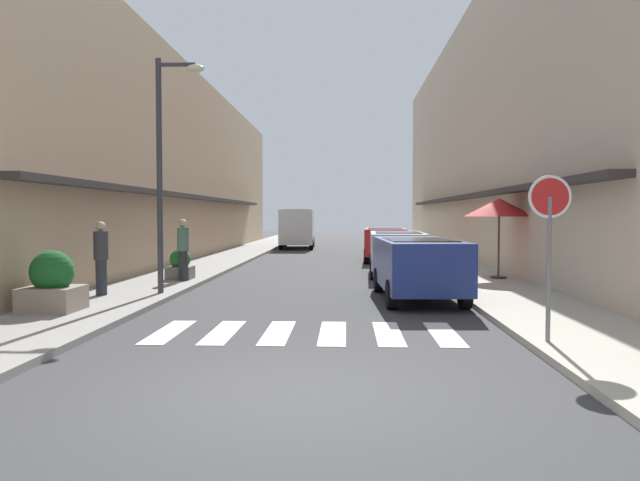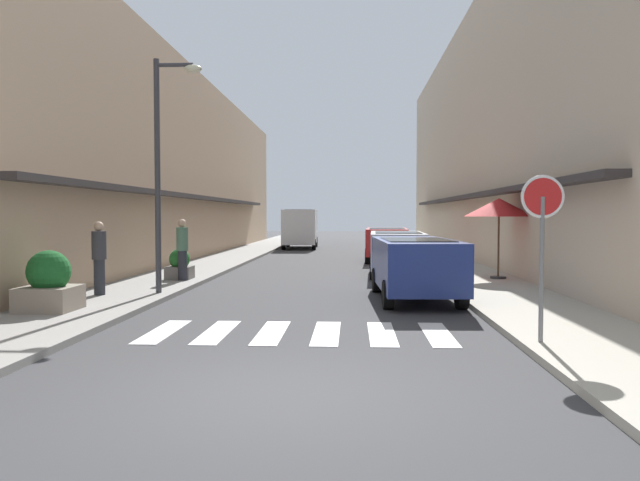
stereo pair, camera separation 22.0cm
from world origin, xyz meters
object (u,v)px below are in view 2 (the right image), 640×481
at_px(cafe_umbrella, 499,208).
at_px(parked_car_near, 415,262).
at_px(parked_car_far, 387,240).
at_px(planter_corner, 49,284).
at_px(pedestrian_walking_far, 182,248).
at_px(round_street_sign, 542,214).
at_px(parked_car_mid, 397,248).
at_px(street_lamp, 165,152).
at_px(planter_midblock, 180,265).
at_px(pedestrian_walking_near, 99,256).
at_px(delivery_van, 300,225).

bearing_deg(cafe_umbrella, parked_car_near, -125.60).
distance_m(parked_car_far, planter_corner, 16.93).
height_order(parked_car_near, pedestrian_walking_far, pedestrian_walking_far).
relative_size(round_street_sign, cafe_umbrella, 1.04).
distance_m(parked_car_mid, street_lamp, 8.88).
relative_size(parked_car_far, planter_midblock, 4.94).
relative_size(parked_car_mid, street_lamp, 0.78).
bearing_deg(planter_midblock, pedestrian_walking_near, -103.20).
xyz_separation_m(delivery_van, planter_corner, (-2.89, -25.69, -0.75)).
bearing_deg(pedestrian_walking_near, cafe_umbrella, 8.99).
bearing_deg(planter_corner, parked_car_near, 20.15).
bearing_deg(street_lamp, round_street_sign, -36.57).
bearing_deg(pedestrian_walking_near, delivery_van, 69.15).
height_order(parked_car_far, pedestrian_walking_near, pedestrian_walking_near).
relative_size(parked_car_near, pedestrian_walking_near, 2.59).
bearing_deg(parked_car_far, pedestrian_walking_far, -124.84).
xyz_separation_m(parked_car_far, planter_corner, (-7.58, -15.13, -0.27)).
bearing_deg(pedestrian_walking_near, parked_car_near, -11.25).
relative_size(round_street_sign, pedestrian_walking_far, 1.40).
bearing_deg(parked_car_far, pedestrian_walking_near, -120.85).
distance_m(parked_car_far, pedestrian_walking_near, 14.77).
relative_size(parked_car_mid, delivery_van, 0.81).
distance_m(round_street_sign, planter_midblock, 12.03).
relative_size(parked_car_far, round_street_sign, 1.77).
distance_m(parked_car_far, cafe_umbrella, 8.88).
relative_size(delivery_van, cafe_umbrella, 2.25).
bearing_deg(round_street_sign, cafe_umbrella, 80.59).
xyz_separation_m(delivery_van, street_lamp, (-1.41, -22.76, 2.18)).
relative_size(parked_car_mid, planter_corner, 3.65).
height_order(parked_car_near, delivery_van, delivery_van).
bearing_deg(cafe_umbrella, parked_car_far, 109.36).
distance_m(cafe_umbrella, pedestrian_walking_near, 11.43).
bearing_deg(planter_midblock, parked_car_far, 53.11).
bearing_deg(round_street_sign, pedestrian_walking_near, 150.49).
bearing_deg(planter_corner, cafe_umbrella, 33.13).
bearing_deg(parked_car_mid, planter_midblock, -158.89).
relative_size(planter_corner, pedestrian_walking_far, 0.68).
relative_size(parked_car_far, delivery_van, 0.82).
bearing_deg(planter_midblock, delivery_van, 84.14).
xyz_separation_m(parked_car_mid, parked_car_far, (-0.00, 6.33, 0.00)).
bearing_deg(pedestrian_walking_near, parked_car_mid, 26.22).
bearing_deg(delivery_van, pedestrian_walking_near, -97.07).
height_order(planter_corner, pedestrian_walking_near, pedestrian_walking_near).
bearing_deg(pedestrian_walking_far, street_lamp, -130.59).
bearing_deg(street_lamp, pedestrian_walking_near, -162.05).
distance_m(planter_corner, pedestrian_walking_near, 2.48).
bearing_deg(planter_midblock, cafe_umbrella, 3.75).
relative_size(parked_car_far, pedestrian_walking_near, 2.53).
bearing_deg(parked_car_mid, pedestrian_walking_near, -140.01).
bearing_deg(parked_car_far, street_lamp, -116.56).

